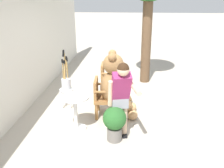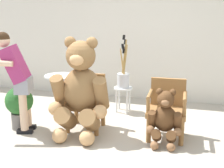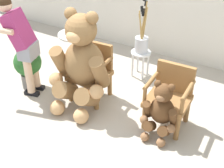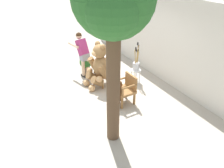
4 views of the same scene
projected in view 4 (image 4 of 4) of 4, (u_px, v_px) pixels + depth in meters
The scene contains 12 objects.
ground_plane at pixel (102, 96), 6.79m from camera, with size 60.00×60.00×0.00m, color #B2A899.
back_wall at pixel (168, 41), 7.08m from camera, with size 10.00×0.16×2.80m, color silver.
wooden_chair_left at pixel (106, 71), 7.24m from camera, with size 0.59×0.55×0.86m.
wooden_chair_right at pixel (126, 88), 6.27m from camera, with size 0.58×0.54×0.86m.
teddy_bear_large at pixel (99, 66), 7.00m from camera, with size 0.89×0.86×1.48m.
teddy_bear_small at pixel (117, 93), 6.18m from camera, with size 0.48×0.46×0.81m.
person_visitor at pixel (83, 51), 7.58m from camera, with size 0.73×0.60×1.55m.
white_stool at pixel (136, 73), 7.40m from camera, with size 0.34×0.34×0.46m.
brush_bucket at pixel (136, 64), 7.24m from camera, with size 0.22×0.22×0.95m.
round_side_table at pixel (110, 62), 7.96m from camera, with size 0.56×0.56×0.72m.
patio_tree at pixel (113, 6), 3.68m from camera, with size 1.55×1.47×3.86m.
potted_plant at pixel (86, 64), 7.92m from camera, with size 0.44×0.44×0.68m.
Camera 4 is at (5.20, -2.43, 3.66)m, focal length 35.00 mm.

